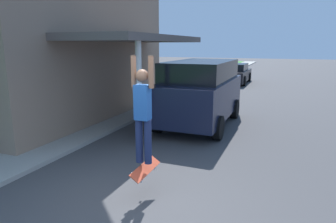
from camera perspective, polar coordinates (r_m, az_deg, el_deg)
The scene contains 7 objects.
ground_plane at distance 5.31m, azimuth -6.80°, elevation -17.74°, with size 120.00×120.00×0.00m, color #3D3D3F.
lawn at distance 14.57m, azimuth -23.36°, elevation 1.10°, with size 10.00×80.00×0.08m.
sidewalk at distance 11.88m, azimuth -8.20°, elevation -0.33°, with size 1.80×80.00×0.10m.
suv_parked at distance 10.14m, azimuth 6.19°, elevation 3.92°, with size 2.14×4.51×2.16m.
car_down_street at distance 22.09m, azimuth 12.55°, elevation 7.05°, with size 1.95×4.51×1.39m.
skateboarder at distance 5.10m, azimuth -4.79°, elevation 0.39°, with size 0.41×0.22×1.87m.
skateboard at distance 5.43m, azimuth -4.39°, elevation -10.86°, with size 0.27×0.78×0.27m.
Camera 1 is at (2.26, -4.00, 2.67)m, focal length 32.00 mm.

